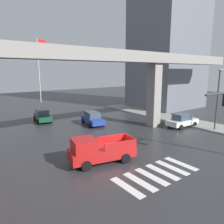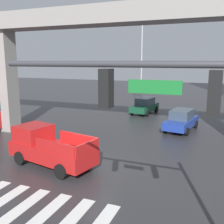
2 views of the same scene
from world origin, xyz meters
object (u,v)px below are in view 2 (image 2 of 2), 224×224
object	(u,v)px
flagpole	(143,54)
traffic_signal_mast	(207,128)
sedan_blue	(181,120)
pickup_truck	(48,147)
sedan_dark_green	(145,106)

from	to	relation	value
flagpole	traffic_signal_mast	bearing A→B (deg)	-71.49
sedan_blue	flagpole	world-z (taller)	flagpole
pickup_truck	flagpole	world-z (taller)	flagpole
traffic_signal_mast	sedan_blue	bearing A→B (deg)	98.31
sedan_blue	flagpole	size ratio (longest dim) A/B	0.41
traffic_signal_mast	flagpole	bearing A→B (deg)	108.51
pickup_truck	sedan_dark_green	distance (m)	16.11
sedan_dark_green	traffic_signal_mast	size ratio (longest dim) A/B	0.69
pickup_truck	flagpole	xyz separation A→B (m)	(1.01, 15.43, 5.41)
sedan_blue	traffic_signal_mast	distance (m)	17.08
sedan_blue	traffic_signal_mast	xyz separation A→B (m)	(2.41, -16.53, 3.54)
pickup_truck	sedan_blue	distance (m)	11.82
sedan_dark_green	pickup_truck	bearing A→B (deg)	-94.27
pickup_truck	traffic_signal_mast	xyz separation A→B (m)	(8.27, -6.26, 3.40)
traffic_signal_mast	pickup_truck	bearing A→B (deg)	142.88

